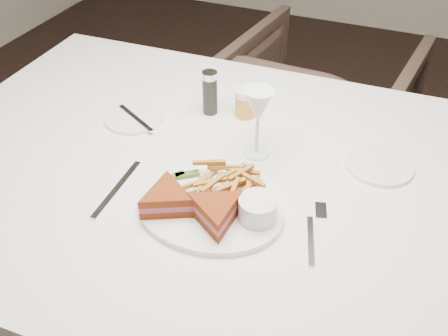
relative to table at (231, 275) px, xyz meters
name	(u,v)px	position (x,y,z in m)	size (l,w,h in m)	color
ground	(316,298)	(0.21, 0.30, -0.38)	(5.00, 5.00, 0.00)	black
table	(231,275)	(0.00, 0.00, 0.00)	(1.59, 1.06, 0.75)	white
chair_far	(318,108)	(0.01, 0.98, -0.01)	(0.70, 0.66, 0.72)	#413128
table_setting	(223,173)	(0.00, -0.05, 0.41)	(0.80, 0.58, 0.18)	white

